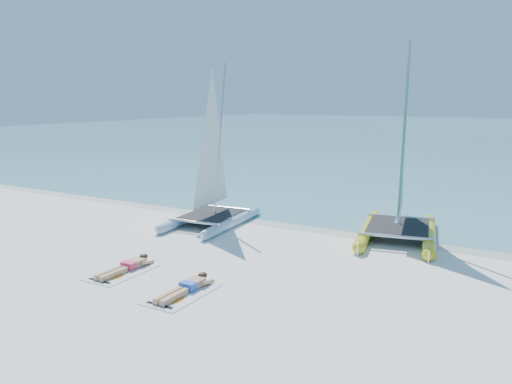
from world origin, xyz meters
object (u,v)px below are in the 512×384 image
catamaran_yellow (402,173)px  towel_a (122,272)px  catamaran_blue (212,175)px  towel_b (182,294)px  sunbather_b (187,287)px  sunbather_a (127,266)px

catamaran_yellow → towel_a: catamaran_yellow is taller
catamaran_blue → towel_b: catamaran_blue is taller
catamaran_blue → sunbather_b: size_ratio=3.37×
sunbather_a → towel_b: (2.22, -0.58, -0.11)m
catamaran_blue → sunbather_b: 6.57m
catamaran_yellow → towel_a: 9.12m
catamaran_blue → sunbather_b: bearing=-65.7°
towel_a → sunbather_a: (0.00, 0.19, 0.11)m
towel_a → sunbather_a: sunbather_a is taller
sunbather_b → towel_b: bearing=-90.0°
catamaran_yellow → sunbather_a: bearing=-137.1°
catamaran_blue → towel_a: 5.69m
catamaran_blue → sunbather_b: catamaran_blue is taller
catamaran_blue → catamaran_yellow: 6.38m
catamaran_blue → catamaran_yellow: size_ratio=0.90×
sunbather_b → sunbather_a: bearing=170.1°
catamaran_yellow → sunbather_b: bearing=-122.5°
catamaran_yellow → sunbather_a: (-5.18, -7.03, -1.92)m
catamaran_yellow → towel_a: bearing=-136.4°
sunbather_a → sunbather_b: (2.22, -0.39, 0.00)m
sunbather_b → towel_a: bearing=174.9°
catamaran_yellow → towel_a: size_ratio=3.49×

